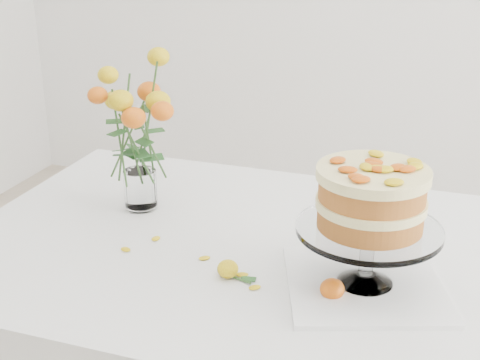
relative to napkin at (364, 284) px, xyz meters
name	(u,v)px	position (x,y,z in m)	size (l,w,h in m)	color
table	(270,279)	(-0.23, 0.10, -0.09)	(1.43, 0.93, 0.76)	#A77C61
napkin	(364,284)	(0.00, 0.00, 0.00)	(0.31, 0.31, 0.01)	white
cake_stand	(371,204)	(0.00, 0.00, 0.17)	(0.28, 0.28, 0.25)	silver
rose_vase	(136,117)	(-0.60, 0.20, 0.23)	(0.34, 0.34, 0.41)	silver
loose_rose_near	(228,269)	(-0.27, -0.05, 0.01)	(0.08, 0.04, 0.04)	yellow
loose_rose_far	(332,289)	(-0.05, -0.06, 0.02)	(0.08, 0.05, 0.04)	orange
stray_petal_a	(204,258)	(-0.35, 0.00, 0.00)	(0.03, 0.02, 0.00)	gold
stray_petal_b	(242,275)	(-0.25, -0.04, 0.00)	(0.03, 0.02, 0.00)	gold
stray_petal_c	(255,288)	(-0.21, -0.08, 0.00)	(0.03, 0.02, 0.00)	gold
stray_petal_d	(156,239)	(-0.49, 0.05, 0.00)	(0.03, 0.02, 0.00)	gold
stray_petal_e	(126,250)	(-0.53, -0.02, 0.00)	(0.03, 0.02, 0.00)	gold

